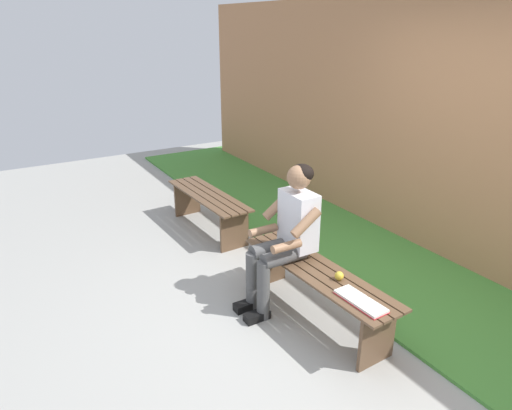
{
  "coord_description": "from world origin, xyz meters",
  "views": [
    {
      "loc": [
        -2.57,
        2.12,
        2.32
      ],
      "look_at": [
        0.73,
        0.15,
        0.81
      ],
      "focal_mm": 32.44,
      "sensor_mm": 36.0,
      "label": 1
    }
  ],
  "objects_px": {
    "person_seated": "(286,232)",
    "apple": "(339,276)",
    "bench_near": "(317,282)",
    "book_open": "(361,301)",
    "bench_far": "(208,204)"
  },
  "relations": [
    {
      "from": "person_seated",
      "to": "book_open",
      "type": "bearing_deg",
      "value": -175.15
    },
    {
      "from": "apple",
      "to": "bench_near",
      "type": "bearing_deg",
      "value": 11.6
    },
    {
      "from": "person_seated",
      "to": "bench_near",
      "type": "bearing_deg",
      "value": -162.09
    },
    {
      "from": "bench_near",
      "to": "apple",
      "type": "relative_size",
      "value": 22.47
    },
    {
      "from": "person_seated",
      "to": "apple",
      "type": "height_order",
      "value": "person_seated"
    },
    {
      "from": "person_seated",
      "to": "apple",
      "type": "bearing_deg",
      "value": -164.6
    },
    {
      "from": "person_seated",
      "to": "apple",
      "type": "relative_size",
      "value": 17.69
    },
    {
      "from": "bench_far",
      "to": "apple",
      "type": "xyz_separation_m",
      "value": [
        -2.28,
        -0.04,
        0.16
      ]
    },
    {
      "from": "person_seated",
      "to": "book_open",
      "type": "height_order",
      "value": "person_seated"
    },
    {
      "from": "apple",
      "to": "book_open",
      "type": "distance_m",
      "value": 0.33
    },
    {
      "from": "bench_near",
      "to": "book_open",
      "type": "xyz_separation_m",
      "value": [
        -0.53,
        0.03,
        0.13
      ]
    },
    {
      "from": "bench_near",
      "to": "apple",
      "type": "xyz_separation_m",
      "value": [
        -0.21,
        -0.04,
        0.15
      ]
    },
    {
      "from": "bench_far",
      "to": "bench_near",
      "type": "bearing_deg",
      "value": 180.0
    },
    {
      "from": "bench_far",
      "to": "apple",
      "type": "distance_m",
      "value": 2.29
    },
    {
      "from": "bench_near",
      "to": "person_seated",
      "type": "height_order",
      "value": "person_seated"
    }
  ]
}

